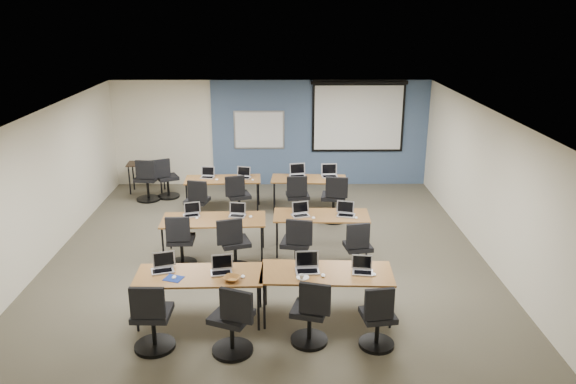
{
  "coord_description": "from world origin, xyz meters",
  "views": [
    {
      "loc": [
        0.27,
        -9.56,
        4.45
      ],
      "look_at": [
        0.38,
        0.4,
        1.13
      ],
      "focal_mm": 35.0,
      "sensor_mm": 36.0,
      "label": 1
    }
  ],
  "objects_px": {
    "task_chair_2": "(311,317)",
    "spare_chair_a": "(166,182)",
    "laptop_3": "(362,268)",
    "task_chair_6": "(297,249)",
    "laptop_7": "(346,212)",
    "laptop_11": "(329,173)",
    "training_table_mid_right": "(321,217)",
    "task_chair_3": "(378,322)",
    "laptop_2": "(307,266)",
    "laptop_4": "(192,212)",
    "task_chair_1": "(233,326)",
    "task_chair_7": "(358,252)",
    "task_chair_4": "(181,245)",
    "spare_chair_b": "(147,183)",
    "task_chair_5": "(234,248)",
    "task_chair_9": "(238,200)",
    "utility_table": "(146,167)",
    "projector_screen": "(358,113)",
    "laptop_5": "(237,213)",
    "task_chair_8": "(198,205)",
    "task_chair_10": "(297,200)",
    "training_table_front_right": "(326,274)",
    "training_table_back_left": "(223,181)",
    "task_chair_11": "(334,202)",
    "training_table_back_right": "(309,180)",
    "training_table_front_left": "(199,277)",
    "training_table_mid_left": "(214,221)",
    "task_chair_0": "(152,322)",
    "laptop_8": "(208,175)",
    "laptop_0": "(163,266)",
    "laptop_10": "(297,173)",
    "whiteboard": "(259,130)",
    "laptop_1": "(222,268)"
  },
  "relations": [
    {
      "from": "task_chair_1",
      "to": "task_chair_7",
      "type": "relative_size",
      "value": 1.06
    },
    {
      "from": "training_table_back_left",
      "to": "task_chair_11",
      "type": "relative_size",
      "value": 1.61
    },
    {
      "from": "training_table_mid_right",
      "to": "task_chair_3",
      "type": "distance_m",
      "value": 3.27
    },
    {
      "from": "laptop_5",
      "to": "laptop_7",
      "type": "xyz_separation_m",
      "value": [
        2.02,
        0.01,
        0.0
      ]
    },
    {
      "from": "whiteboard",
      "to": "projector_screen",
      "type": "height_order",
      "value": "projector_screen"
    },
    {
      "from": "laptop_3",
      "to": "task_chair_3",
      "type": "xyz_separation_m",
      "value": [
        0.11,
        -0.84,
        -0.39
      ]
    },
    {
      "from": "laptop_0",
      "to": "task_chair_2",
      "type": "bearing_deg",
      "value": -38.02
    },
    {
      "from": "projector_screen",
      "to": "task_chair_2",
      "type": "distance_m",
      "value": 7.57
    },
    {
      "from": "utility_table",
      "to": "spare_chair_b",
      "type": "distance_m",
      "value": 0.73
    },
    {
      "from": "laptop_3",
      "to": "laptop_8",
      "type": "bearing_deg",
      "value": 129.7
    },
    {
      "from": "projector_screen",
      "to": "laptop_5",
      "type": "bearing_deg",
      "value": -123.44
    },
    {
      "from": "task_chair_7",
      "to": "laptop_4",
      "type": "bearing_deg",
      "value": 152.57
    },
    {
      "from": "laptop_0",
      "to": "task_chair_7",
      "type": "bearing_deg",
      "value": 6.58
    },
    {
      "from": "training_table_front_left",
      "to": "laptop_7",
      "type": "relative_size",
      "value": 5.75
    },
    {
      "from": "laptop_10",
      "to": "task_chair_6",
      "type": "bearing_deg",
      "value": -103.33
    },
    {
      "from": "task_chair_1",
      "to": "laptop_7",
      "type": "xyz_separation_m",
      "value": [
        1.85,
        3.31,
        0.36
      ]
    },
    {
      "from": "training_table_back_right",
      "to": "spare_chair_a",
      "type": "relative_size",
      "value": 1.68
    },
    {
      "from": "task_chair_0",
      "to": "utility_table",
      "type": "xyz_separation_m",
      "value": [
        -1.62,
        6.83,
        0.22
      ]
    },
    {
      "from": "task_chair_8",
      "to": "laptop_11",
      "type": "height_order",
      "value": "laptop_11"
    },
    {
      "from": "laptop_1",
      "to": "task_chair_7",
      "type": "distance_m",
      "value": 2.64
    },
    {
      "from": "task_chair_9",
      "to": "utility_table",
      "type": "height_order",
      "value": "task_chair_9"
    },
    {
      "from": "spare_chair_a",
      "to": "laptop_3",
      "type": "bearing_deg",
      "value": -80.25
    },
    {
      "from": "laptop_0",
      "to": "projector_screen",
      "type": "bearing_deg",
      "value": 43.29
    },
    {
      "from": "laptop_3",
      "to": "task_chair_6",
      "type": "distance_m",
      "value": 1.79
    },
    {
      "from": "training_table_mid_left",
      "to": "task_chair_1",
      "type": "relative_size",
      "value": 1.83
    },
    {
      "from": "laptop_10",
      "to": "training_table_mid_right",
      "type": "bearing_deg",
      "value": -93.14
    },
    {
      "from": "training_table_mid_left",
      "to": "task_chair_10",
      "type": "height_order",
      "value": "task_chair_10"
    },
    {
      "from": "task_chair_0",
      "to": "task_chair_5",
      "type": "distance_m",
      "value": 2.56
    },
    {
      "from": "laptop_3",
      "to": "training_table_mid_right",
      "type": "bearing_deg",
      "value": 109.47
    },
    {
      "from": "training_table_mid_left",
      "to": "laptop_10",
      "type": "relative_size",
      "value": 5.28
    },
    {
      "from": "training_table_front_left",
      "to": "task_chair_2",
      "type": "bearing_deg",
      "value": -24.28
    },
    {
      "from": "task_chair_4",
      "to": "spare_chair_b",
      "type": "height_order",
      "value": "spare_chair_b"
    },
    {
      "from": "task_chair_2",
      "to": "laptop_11",
      "type": "distance_m",
      "value": 5.66
    },
    {
      "from": "training_table_back_right",
      "to": "laptop_4",
      "type": "relative_size",
      "value": 5.65
    },
    {
      "from": "task_chair_4",
      "to": "task_chair_10",
      "type": "xyz_separation_m",
      "value": [
        2.14,
        2.35,
        0.01
      ]
    },
    {
      "from": "laptop_11",
      "to": "spare_chair_b",
      "type": "distance_m",
      "value": 4.33
    },
    {
      "from": "task_chair_2",
      "to": "spare_chair_a",
      "type": "height_order",
      "value": "spare_chair_a"
    },
    {
      "from": "training_table_back_right",
      "to": "task_chair_5",
      "type": "bearing_deg",
      "value": -111.11
    },
    {
      "from": "spare_chair_b",
      "to": "task_chair_5",
      "type": "bearing_deg",
      "value": -49.91
    },
    {
      "from": "laptop_7",
      "to": "laptop_11",
      "type": "height_order",
      "value": "laptop_11"
    },
    {
      "from": "training_table_mid_right",
      "to": "task_chair_3",
      "type": "height_order",
      "value": "task_chair_3"
    },
    {
      "from": "whiteboard",
      "to": "laptop_1",
      "type": "distance_m",
      "value": 6.57
    },
    {
      "from": "laptop_2",
      "to": "laptop_4",
      "type": "bearing_deg",
      "value": 128.0
    },
    {
      "from": "training_table_front_right",
      "to": "laptop_7",
      "type": "bearing_deg",
      "value": 79.84
    },
    {
      "from": "task_chair_0",
      "to": "laptop_8",
      "type": "distance_m",
      "value": 5.68
    },
    {
      "from": "laptop_1",
      "to": "task_chair_5",
      "type": "relative_size",
      "value": 0.3
    },
    {
      "from": "task_chair_3",
      "to": "task_chair_0",
      "type": "bearing_deg",
      "value": 171.57
    },
    {
      "from": "spare_chair_a",
      "to": "task_chair_4",
      "type": "bearing_deg",
      "value": -101.35
    },
    {
      "from": "task_chair_6",
      "to": "laptop_8",
      "type": "bearing_deg",
      "value": 131.86
    },
    {
      "from": "task_chair_5",
      "to": "laptop_7",
      "type": "relative_size",
      "value": 3.18
    }
  ]
}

